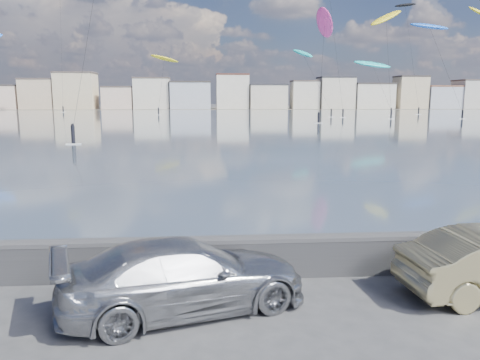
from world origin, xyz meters
name	(u,v)px	position (x,y,z in m)	size (l,w,h in m)	color
ground	(202,333)	(0.00, 0.00, 0.00)	(700.00, 700.00, 0.00)	#333335
bay_water	(205,119)	(0.00, 91.50, 0.01)	(500.00, 177.00, 0.00)	#3F4B5D
far_shore_strip	(206,108)	(0.00, 200.00, 0.01)	(500.00, 60.00, 0.00)	#4C473D
seawall	(203,256)	(0.00, 2.70, 0.58)	(400.00, 0.36, 1.08)	#28282B
far_buildings	(209,94)	(1.31, 186.00, 6.03)	(240.79, 13.26, 14.60)	#9EA8B7
car_silver	(184,276)	(-0.36, 1.02, 0.74)	(2.08, 5.11, 1.48)	#A3A5AA
kitesurfer_0	(325,24)	(22.00, 79.60, 17.74)	(6.24, 11.55, 20.44)	#E5338C
kitesurfer_3	(164,60)	(-11.52, 130.05, 15.21)	(8.46, 15.14, 17.01)	yellow
kitesurfer_5	(372,65)	(46.04, 121.12, 13.46)	(10.93, 13.99, 15.28)	#19BFBF
kitesurfer_6	(430,27)	(50.73, 98.22, 20.14)	(10.42, 12.88, 21.50)	blue
kitesurfer_7	(386,19)	(40.09, 96.99, 21.63)	(9.45, 11.68, 24.44)	yellow
kitesurfer_8	(60,0)	(-47.93, 159.40, 36.72)	(7.72, 18.99, 38.85)	yellow
kitesurfer_9	(405,7)	(58.06, 129.67, 30.30)	(5.46, 18.42, 32.05)	black
kitesurfer_11	(303,54)	(25.46, 115.66, 15.72)	(7.37, 20.74, 17.64)	#19BFBF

